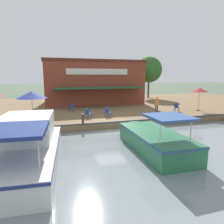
% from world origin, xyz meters
% --- Properties ---
extents(ground_plane, '(220.00, 220.00, 0.00)m').
position_xyz_m(ground_plane, '(0.00, 0.00, 0.00)').
color(ground_plane, '#4C5B47').
extents(quay_deck, '(22.00, 56.00, 0.60)m').
position_xyz_m(quay_deck, '(-11.00, 0.00, 0.30)').
color(quay_deck, brown).
rests_on(quay_deck, ground).
extents(quay_edge_fender, '(0.20, 50.40, 0.10)m').
position_xyz_m(quay_edge_fender, '(-0.10, 0.00, 0.65)').
color(quay_edge_fender, '#2D2D33').
rests_on(quay_edge_fender, quay_deck).
extents(waterfront_restaurant, '(9.21, 12.98, 5.75)m').
position_xyz_m(waterfront_restaurant, '(-13.13, 1.05, 3.48)').
color(waterfront_restaurant, brown).
rests_on(waterfront_restaurant, quay_deck).
extents(patio_umbrella_by_entrance, '(2.28, 2.28, 2.57)m').
position_xyz_m(patio_umbrella_by_entrance, '(-1.50, -5.95, 2.86)').
color(patio_umbrella_by_entrance, '#B7B7B7').
rests_on(patio_umbrella_by_entrance, quay_deck).
extents(patio_umbrella_far_corner, '(1.88, 1.88, 2.47)m').
position_xyz_m(patio_umbrella_far_corner, '(-2.96, 10.65, 2.82)').
color(patio_umbrella_far_corner, '#B7B7B7').
rests_on(patio_umbrella_far_corner, quay_deck).
extents(cafe_chair_far_corner_seat, '(0.57, 0.57, 0.85)m').
position_xyz_m(cafe_chair_far_corner_seat, '(-2.45, -1.51, 1.08)').
color(cafe_chair_far_corner_seat, navy).
rests_on(cafe_chair_far_corner_seat, quay_deck).
extents(cafe_chair_beside_entrance, '(0.56, 0.56, 0.85)m').
position_xyz_m(cafe_chair_beside_entrance, '(-2.38, 0.31, 1.08)').
color(cafe_chair_beside_entrance, navy).
rests_on(cafe_chair_beside_entrance, quay_deck).
extents(cafe_chair_facing_river, '(0.55, 0.55, 0.85)m').
position_xyz_m(cafe_chair_facing_river, '(-3.14, 8.04, 1.08)').
color(cafe_chair_facing_river, navy).
rests_on(cafe_chair_facing_river, quay_deck).
extents(cafe_chair_mid_patio, '(0.55, 0.55, 0.85)m').
position_xyz_m(cafe_chair_mid_patio, '(-2.20, -5.91, 1.08)').
color(cafe_chair_mid_patio, navy).
rests_on(cafe_chair_mid_patio, quay_deck).
extents(cafe_chair_under_first_umbrella, '(0.56, 0.56, 0.85)m').
position_xyz_m(cafe_chair_under_first_umbrella, '(-6.27, -2.56, 1.08)').
color(cafe_chair_under_first_umbrella, navy).
rests_on(cafe_chair_under_first_umbrella, quay_deck).
extents(person_at_quay_edge, '(0.48, 0.48, 1.70)m').
position_xyz_m(person_at_quay_edge, '(-2.95, 5.57, 1.67)').
color(person_at_quay_edge, '#4C4C56').
rests_on(person_at_quay_edge, quay_deck).
extents(motorboat_mid_row, '(6.58, 2.43, 2.26)m').
position_xyz_m(motorboat_mid_row, '(4.50, 1.04, 0.69)').
color(motorboat_mid_row, '#287047').
rests_on(motorboat_mid_row, river_water).
extents(motorboat_nearest_quay, '(8.32, 3.63, 2.29)m').
position_xyz_m(motorboat_nearest_quay, '(4.52, -5.76, 0.91)').
color(motorboat_nearest_quay, silver).
rests_on(motorboat_nearest_quay, river_water).
extents(mooring_post, '(0.22, 0.22, 0.80)m').
position_xyz_m(mooring_post, '(-0.35, -2.25, 1.01)').
color(mooring_post, '#473323').
rests_on(mooring_post, quay_deck).
extents(tree_upstream_bank, '(4.73, 4.50, 6.66)m').
position_xyz_m(tree_upstream_bank, '(-19.29, -0.30, 4.88)').
color(tree_upstream_bank, brown).
rests_on(tree_upstream_bank, quay_deck).
extents(tree_behind_restaurant, '(4.57, 4.35, 6.95)m').
position_xyz_m(tree_behind_restaurant, '(-16.29, 11.31, 5.26)').
color(tree_behind_restaurant, brown).
rests_on(tree_behind_restaurant, quay_deck).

